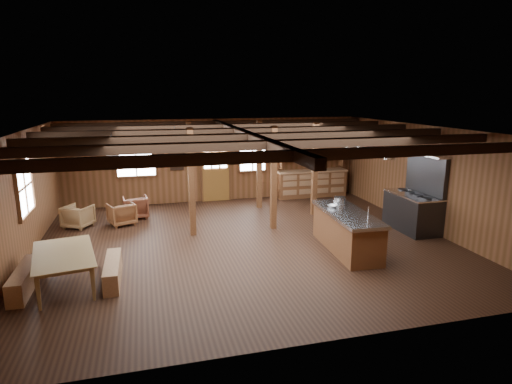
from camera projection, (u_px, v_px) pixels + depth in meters
room at (246, 188)px, 10.30m from camera, size 10.04×9.04×2.84m
ceiling_joists at (244, 134)px, 10.18m from camera, size 9.80×8.82×0.18m
timber_posts at (247, 172)px, 12.39m from camera, size 3.95×2.35×2.80m
back_door at (216, 176)px, 14.61m from camera, size 1.02×0.08×2.15m
window_back_left at (136, 157)px, 13.81m from camera, size 1.32×0.06×1.32m
window_back_right at (253, 153)px, 14.78m from camera, size 1.02×0.06×1.32m
window_left at (24, 187)px, 9.49m from camera, size 0.14×1.24×1.32m
notice_boards at (170, 155)px, 14.07m from camera, size 1.08×0.03×0.90m
back_counter at (311, 180)px, 15.29m from camera, size 2.55×0.60×2.45m
pendant_lamps at (147, 151)px, 10.49m from camera, size 1.86×2.36×0.66m
pot_rack at (362, 148)px, 11.09m from camera, size 0.41×3.00×0.44m
kitchen_island at (347, 231)px, 10.05m from camera, size 1.02×2.55×1.20m
step_stool at (359, 233)px, 10.84m from camera, size 0.45×0.37×0.34m
commercial_range at (415, 206)px, 11.52m from camera, size 0.87×1.70×2.10m
dining_table at (67, 269)px, 8.21m from camera, size 1.39×2.07×0.67m
bench_wall at (25, 279)px, 8.05m from camera, size 0.29×1.56×0.43m
bench_aisle at (113, 271)px, 8.45m from camera, size 0.28×1.51×0.41m
armchair_a at (122, 214)px, 12.04m from camera, size 0.87×0.88×0.63m
armchair_b at (136, 207)px, 12.70m from camera, size 0.77×0.79×0.65m
armchair_c at (78, 216)px, 11.80m from camera, size 0.93×0.93×0.63m
counter_pot at (339, 200)px, 10.64m from camera, size 0.28×0.28×0.17m
bowl at (333, 206)px, 10.32m from camera, size 0.25×0.25×0.06m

